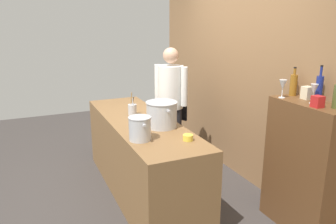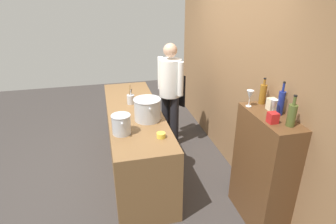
{
  "view_description": "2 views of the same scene",
  "coord_description": "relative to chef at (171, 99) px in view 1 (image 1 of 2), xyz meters",
  "views": [
    {
      "loc": [
        3.43,
        -1.17,
        1.99
      ],
      "look_at": [
        0.04,
        0.33,
        0.97
      ],
      "focal_mm": 35.3,
      "sensor_mm": 36.0,
      "label": 1
    },
    {
      "loc": [
        3.49,
        -0.37,
        2.44
      ],
      "look_at": [
        0.21,
        0.42,
        0.92
      ],
      "focal_mm": 30.34,
      "sensor_mm": 36.0,
      "label": 2
    }
  ],
  "objects": [
    {
      "name": "ground_plane",
      "position": [
        0.59,
        -0.65,
        -0.96
      ],
      "size": [
        8.0,
        8.0,
        0.0
      ],
      "primitive_type": "plane",
      "color": "#383330"
    },
    {
      "name": "brick_back_panel",
      "position": [
        0.59,
        0.75,
        0.54
      ],
      "size": [
        4.4,
        0.1,
        3.0
      ],
      "primitive_type": "cube",
      "color": "olive",
      "rests_on": "ground_plane"
    },
    {
      "name": "prep_counter",
      "position": [
        0.59,
        -0.65,
        -0.51
      ],
      "size": [
        2.37,
        0.7,
        0.9
      ],
      "primitive_type": "cube",
      "color": "brown",
      "rests_on": "ground_plane"
    },
    {
      "name": "bar_cabinet",
      "position": [
        1.89,
        0.54,
        -0.33
      ],
      "size": [
        0.76,
        0.32,
        1.28
      ],
      "primitive_type": "cube",
      "color": "brown",
      "rests_on": "ground_plane"
    },
    {
      "name": "chef",
      "position": [
        0.0,
        0.0,
        0.0
      ],
      "size": [
        0.47,
        0.41,
        1.66
      ],
      "rotation": [
        0.0,
        0.0,
        3.67
      ],
      "color": "black",
      "rests_on": "ground_plane"
    },
    {
      "name": "stockpot_large",
      "position": [
        0.91,
        -0.52,
        0.07
      ],
      "size": [
        0.4,
        0.34,
        0.27
      ],
      "color": "#B7BABF",
      "rests_on": "prep_counter"
    },
    {
      "name": "stockpot_small",
      "position": [
        1.2,
        -0.87,
        0.05
      ],
      "size": [
        0.28,
        0.22,
        0.23
      ],
      "color": "#B7BABF",
      "rests_on": "prep_counter"
    },
    {
      "name": "utensil_crock",
      "position": [
        0.34,
        -0.66,
        0.0
      ],
      "size": [
        0.1,
        0.1,
        0.27
      ],
      "color": "#B7BABF",
      "rests_on": "prep_counter"
    },
    {
      "name": "butter_jar",
      "position": [
        1.4,
        -0.46,
        -0.04
      ],
      "size": [
        0.1,
        0.1,
        0.06
      ],
      "primitive_type": "cylinder",
      "color": "yellow",
      "rests_on": "prep_counter"
    },
    {
      "name": "wine_bottle_cobalt",
      "position": [
        1.88,
        0.62,
        0.44
      ],
      "size": [
        0.06,
        0.06,
        0.34
      ],
      "color": "navy",
      "rests_on": "bar_cabinet"
    },
    {
      "name": "wine_bottle_amber",
      "position": [
        1.59,
        0.61,
        0.42
      ],
      "size": [
        0.07,
        0.07,
        0.28
      ],
      "color": "#8C5919",
      "rests_on": "bar_cabinet"
    },
    {
      "name": "wine_glass_short",
      "position": [
        1.92,
        0.53,
        0.44
      ],
      "size": [
        0.07,
        0.07,
        0.18
      ],
      "color": "silver",
      "rests_on": "bar_cabinet"
    },
    {
      "name": "wine_glass_tall",
      "position": [
        1.63,
        0.43,
        0.44
      ],
      "size": [
        0.07,
        0.07,
        0.18
      ],
      "color": "silver",
      "rests_on": "bar_cabinet"
    },
    {
      "name": "spice_tin_red",
      "position": [
        2.03,
        0.46,
        0.36
      ],
      "size": [
        0.08,
        0.08,
        0.1
      ],
      "primitive_type": "cube",
      "color": "red",
      "rests_on": "bar_cabinet"
    },
    {
      "name": "spice_tin_cream",
      "position": [
        1.76,
        0.61,
        0.38
      ],
      "size": [
        0.09,
        0.09,
        0.12
      ],
      "primitive_type": "cube",
      "color": "beige",
      "rests_on": "bar_cabinet"
    }
  ]
}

